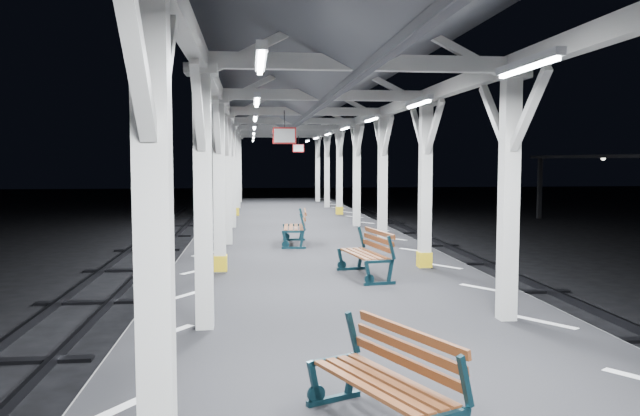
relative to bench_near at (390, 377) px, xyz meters
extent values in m
plane|color=black|center=(0.31, 5.20, -1.43)|extent=(120.00, 120.00, 0.00)
cube|color=black|center=(0.31, 5.20, -0.93)|extent=(6.00, 50.00, 1.00)
cube|color=silver|center=(-2.14, 5.20, -0.43)|extent=(1.00, 48.00, 0.01)
cube|color=silver|center=(2.76, 5.20, -0.43)|extent=(1.00, 48.00, 0.01)
cube|color=#2D2D33|center=(-4.14, 5.20, -1.35)|extent=(0.08, 60.00, 0.16)
cube|color=black|center=(-4.69, 5.20, -1.40)|extent=(2.20, 0.22, 0.06)
cube|color=#2D2D33|center=(4.76, 5.20, -1.35)|extent=(0.08, 60.00, 0.16)
cube|color=black|center=(5.31, 5.20, -1.40)|extent=(2.20, 0.22, 0.06)
cube|color=beige|center=(-1.69, -0.80, 1.17)|extent=(0.22, 0.22, 3.20)
cube|color=beige|center=(-1.69, -0.25, 2.32)|extent=(0.10, 0.99, 0.99)
cube|color=beige|center=(-1.69, -1.35, 2.32)|extent=(0.10, 0.99, 0.99)
cube|color=beige|center=(-1.69, 3.20, 1.17)|extent=(0.22, 0.22, 3.20)
cube|color=beige|center=(-1.69, 3.20, 2.83)|extent=(0.40, 0.40, 0.12)
cube|color=beige|center=(-1.69, 3.75, 2.32)|extent=(0.10, 0.99, 0.99)
cube|color=beige|center=(-1.69, 2.65, 2.32)|extent=(0.10, 0.99, 0.99)
cube|color=beige|center=(-1.69, 7.20, 1.17)|extent=(0.22, 0.22, 3.20)
cube|color=beige|center=(-1.69, 7.20, 2.83)|extent=(0.40, 0.40, 0.12)
cube|color=gold|center=(-1.69, 7.20, -0.25)|extent=(0.26, 0.26, 0.30)
cube|color=beige|center=(-1.69, 7.75, 2.32)|extent=(0.10, 0.99, 0.99)
cube|color=beige|center=(-1.69, 6.65, 2.32)|extent=(0.10, 0.99, 0.99)
cube|color=beige|center=(-1.69, 11.20, 1.17)|extent=(0.22, 0.22, 3.20)
cube|color=beige|center=(-1.69, 11.20, 2.83)|extent=(0.40, 0.40, 0.12)
cube|color=beige|center=(-1.69, 11.75, 2.32)|extent=(0.10, 0.99, 0.99)
cube|color=beige|center=(-1.69, 10.65, 2.32)|extent=(0.10, 0.99, 0.99)
cube|color=beige|center=(-1.69, 15.20, 1.17)|extent=(0.22, 0.22, 3.20)
cube|color=beige|center=(-1.69, 15.20, 2.83)|extent=(0.40, 0.40, 0.12)
cube|color=beige|center=(-1.69, 15.75, 2.32)|extent=(0.10, 0.99, 0.99)
cube|color=beige|center=(-1.69, 14.65, 2.32)|extent=(0.10, 0.99, 0.99)
cube|color=beige|center=(-1.69, 19.20, 1.17)|extent=(0.22, 0.22, 3.20)
cube|color=beige|center=(-1.69, 19.20, 2.83)|extent=(0.40, 0.40, 0.12)
cube|color=gold|center=(-1.69, 19.20, -0.25)|extent=(0.26, 0.26, 0.30)
cube|color=beige|center=(-1.69, 19.75, 2.32)|extent=(0.10, 0.99, 0.99)
cube|color=beige|center=(-1.69, 18.65, 2.32)|extent=(0.10, 0.99, 0.99)
cube|color=beige|center=(-1.69, 23.20, 1.17)|extent=(0.22, 0.22, 3.20)
cube|color=beige|center=(-1.69, 23.20, 2.83)|extent=(0.40, 0.40, 0.12)
cube|color=beige|center=(-1.69, 23.75, 2.32)|extent=(0.10, 0.99, 0.99)
cube|color=beige|center=(-1.69, 22.65, 2.32)|extent=(0.10, 0.99, 0.99)
cube|color=beige|center=(-1.69, 27.20, 1.17)|extent=(0.22, 0.22, 3.20)
cube|color=beige|center=(-1.69, 27.20, 2.83)|extent=(0.40, 0.40, 0.12)
cube|color=beige|center=(-1.69, 27.75, 2.32)|extent=(0.10, 0.99, 0.99)
cube|color=beige|center=(-1.69, 26.65, 2.32)|extent=(0.10, 0.99, 0.99)
cube|color=beige|center=(2.31, 3.20, 1.17)|extent=(0.22, 0.22, 3.20)
cube|color=beige|center=(2.31, 3.20, 2.83)|extent=(0.40, 0.40, 0.12)
cube|color=beige|center=(2.31, 3.75, 2.32)|extent=(0.10, 0.99, 0.99)
cube|color=beige|center=(2.31, 2.65, 2.32)|extent=(0.10, 0.99, 0.99)
cube|color=beige|center=(2.31, 7.20, 1.17)|extent=(0.22, 0.22, 3.20)
cube|color=beige|center=(2.31, 7.20, 2.83)|extent=(0.40, 0.40, 0.12)
cube|color=gold|center=(2.31, 7.20, -0.25)|extent=(0.26, 0.26, 0.30)
cube|color=beige|center=(2.31, 7.75, 2.32)|extent=(0.10, 0.99, 0.99)
cube|color=beige|center=(2.31, 6.65, 2.32)|extent=(0.10, 0.99, 0.99)
cube|color=beige|center=(2.31, 11.20, 1.17)|extent=(0.22, 0.22, 3.20)
cube|color=beige|center=(2.31, 11.20, 2.83)|extent=(0.40, 0.40, 0.12)
cube|color=beige|center=(2.31, 11.75, 2.32)|extent=(0.10, 0.99, 0.99)
cube|color=beige|center=(2.31, 10.65, 2.32)|extent=(0.10, 0.99, 0.99)
cube|color=beige|center=(2.31, 15.20, 1.17)|extent=(0.22, 0.22, 3.20)
cube|color=beige|center=(2.31, 15.20, 2.83)|extent=(0.40, 0.40, 0.12)
cube|color=beige|center=(2.31, 15.75, 2.32)|extent=(0.10, 0.99, 0.99)
cube|color=beige|center=(2.31, 14.65, 2.32)|extent=(0.10, 0.99, 0.99)
cube|color=beige|center=(2.31, 19.20, 1.17)|extent=(0.22, 0.22, 3.20)
cube|color=beige|center=(2.31, 19.20, 2.83)|extent=(0.40, 0.40, 0.12)
cube|color=gold|center=(2.31, 19.20, -0.25)|extent=(0.26, 0.26, 0.30)
cube|color=beige|center=(2.31, 19.75, 2.32)|extent=(0.10, 0.99, 0.99)
cube|color=beige|center=(2.31, 18.65, 2.32)|extent=(0.10, 0.99, 0.99)
cube|color=beige|center=(2.31, 23.20, 1.17)|extent=(0.22, 0.22, 3.20)
cube|color=beige|center=(2.31, 23.20, 2.83)|extent=(0.40, 0.40, 0.12)
cube|color=beige|center=(2.31, 23.75, 2.32)|extent=(0.10, 0.99, 0.99)
cube|color=beige|center=(2.31, 22.65, 2.32)|extent=(0.10, 0.99, 0.99)
cube|color=beige|center=(2.31, 27.20, 1.17)|extent=(0.22, 0.22, 3.20)
cube|color=beige|center=(2.31, 27.20, 2.83)|extent=(0.40, 0.40, 0.12)
cube|color=beige|center=(2.31, 27.75, 2.32)|extent=(0.10, 0.99, 0.99)
cube|color=beige|center=(2.31, 26.65, 2.32)|extent=(0.10, 0.99, 0.99)
cube|color=beige|center=(-1.69, 5.20, 2.95)|extent=(0.18, 48.00, 0.24)
cube|color=beige|center=(2.31, 5.20, 2.95)|extent=(0.18, 48.00, 0.24)
cube|color=beige|center=(0.31, 3.20, 2.95)|extent=(4.20, 0.14, 0.20)
cube|color=beige|center=(0.31, 7.20, 2.95)|extent=(4.20, 0.14, 0.20)
cube|color=beige|center=(0.31, 11.20, 2.95)|extent=(4.20, 0.14, 0.20)
cube|color=beige|center=(0.31, 15.20, 2.95)|extent=(4.20, 0.14, 0.20)
cube|color=beige|center=(0.31, 19.20, 2.95)|extent=(4.20, 0.14, 0.20)
cube|color=beige|center=(0.31, 23.20, 2.95)|extent=(4.20, 0.14, 0.20)
cube|color=beige|center=(0.31, 27.20, 2.95)|extent=(4.20, 0.14, 0.20)
cube|color=beige|center=(0.31, 5.20, 3.87)|extent=(0.16, 48.00, 0.20)
cube|color=#4D4F55|center=(-0.99, 5.20, 3.49)|extent=(2.80, 49.00, 1.45)
cube|color=#4D4F55|center=(1.61, 5.20, 3.49)|extent=(2.80, 49.00, 1.45)
cube|color=silver|center=(-0.99, 1.20, 2.67)|extent=(0.10, 1.35, 0.08)
cube|color=white|center=(-0.99, 1.20, 2.62)|extent=(0.05, 1.25, 0.05)
cube|color=silver|center=(-0.99, 5.20, 2.67)|extent=(0.10, 1.35, 0.08)
cube|color=white|center=(-0.99, 5.20, 2.62)|extent=(0.05, 1.25, 0.05)
cube|color=silver|center=(-0.99, 9.20, 2.67)|extent=(0.10, 1.35, 0.08)
cube|color=white|center=(-0.99, 9.20, 2.62)|extent=(0.05, 1.25, 0.05)
cube|color=silver|center=(-0.99, 13.20, 2.67)|extent=(0.10, 1.35, 0.08)
cube|color=white|center=(-0.99, 13.20, 2.62)|extent=(0.05, 1.25, 0.05)
cube|color=silver|center=(-0.99, 17.20, 2.67)|extent=(0.10, 1.35, 0.08)
cube|color=white|center=(-0.99, 17.20, 2.62)|extent=(0.05, 1.25, 0.05)
cube|color=silver|center=(-0.99, 21.20, 2.67)|extent=(0.10, 1.35, 0.08)
cube|color=white|center=(-0.99, 21.20, 2.62)|extent=(0.05, 1.25, 0.05)
cube|color=silver|center=(-0.99, 25.20, 2.67)|extent=(0.10, 1.35, 0.08)
cube|color=white|center=(-0.99, 25.20, 2.62)|extent=(0.05, 1.25, 0.05)
cube|color=silver|center=(1.61, 1.20, 2.67)|extent=(0.10, 1.35, 0.08)
cube|color=white|center=(1.61, 1.20, 2.62)|extent=(0.05, 1.25, 0.05)
cube|color=silver|center=(1.61, 5.20, 2.67)|extent=(0.10, 1.35, 0.08)
cube|color=white|center=(1.61, 5.20, 2.62)|extent=(0.05, 1.25, 0.05)
cube|color=silver|center=(1.61, 9.20, 2.67)|extent=(0.10, 1.35, 0.08)
cube|color=white|center=(1.61, 9.20, 2.62)|extent=(0.05, 1.25, 0.05)
cube|color=silver|center=(1.61, 13.20, 2.67)|extent=(0.10, 1.35, 0.08)
cube|color=white|center=(1.61, 13.20, 2.62)|extent=(0.05, 1.25, 0.05)
cube|color=silver|center=(1.61, 17.20, 2.67)|extent=(0.10, 1.35, 0.08)
cube|color=white|center=(1.61, 17.20, 2.62)|extent=(0.05, 1.25, 0.05)
cube|color=silver|center=(1.61, 21.20, 2.67)|extent=(0.10, 1.35, 0.08)
cube|color=white|center=(1.61, 21.20, 2.62)|extent=(0.05, 1.25, 0.05)
cube|color=silver|center=(1.61, 25.20, 2.67)|extent=(0.10, 1.35, 0.08)
cube|color=white|center=(1.61, 25.20, 2.62)|extent=(0.05, 1.25, 0.05)
cylinder|color=black|center=(-0.37, 8.66, 2.59)|extent=(0.02, 0.02, 0.36)
cube|color=red|center=(-0.37, 8.66, 2.23)|extent=(0.50, 0.03, 0.35)
cube|color=white|center=(-0.37, 8.66, 2.23)|extent=(0.44, 0.04, 0.29)
cylinder|color=black|center=(1.00, 22.95, 2.59)|extent=(0.02, 0.02, 0.36)
cube|color=red|center=(1.00, 22.95, 2.23)|extent=(0.50, 0.03, 0.35)
cube|color=white|center=(1.00, 22.95, 2.23)|extent=(0.44, 0.05, 0.29)
cube|color=black|center=(14.31, 27.20, 0.22)|extent=(0.20, 0.20, 3.30)
sphere|color=silver|center=(14.31, 21.20, 1.79)|extent=(0.20, 0.20, 0.20)
sphere|color=silver|center=(14.31, 27.20, 1.79)|extent=(0.20, 0.20, 0.20)
cube|color=#0D2830|center=(0.39, -0.61, 0.17)|extent=(0.15, 0.10, 0.39)
cube|color=#0D2830|center=(-0.37, 0.62, -0.40)|extent=(0.51, 0.27, 0.05)
cube|color=#0D2830|center=(-0.55, 0.54, -0.22)|extent=(0.15, 0.10, 0.42)
cube|color=#0D2830|center=(-0.21, 0.70, -0.22)|extent=(0.13, 0.09, 0.42)
cube|color=#0D2830|center=(-0.19, 0.70, 0.17)|extent=(0.15, 0.10, 0.39)
cube|color=brown|center=(-0.24, -0.11, -0.03)|extent=(0.63, 1.28, 0.03)
cube|color=brown|center=(-0.14, -0.06, -0.03)|extent=(0.63, 1.28, 0.03)
cube|color=brown|center=(-0.03, -0.01, -0.03)|extent=(0.63, 1.28, 0.03)
cube|color=brown|center=(0.08, 0.03, -0.03)|extent=(0.63, 1.28, 0.03)
cube|color=brown|center=(0.14, 0.06, 0.10)|extent=(0.60, 1.27, 0.09)
cube|color=brown|center=(0.15, 0.07, 0.22)|extent=(0.60, 1.27, 0.09)
cube|color=brown|center=(0.17, 0.07, 0.33)|extent=(0.60, 1.27, 0.09)
cube|color=#0D2830|center=(1.09, 5.66, -0.40)|extent=(0.58, 0.15, 0.06)
cube|color=#0D2830|center=(0.89, 5.63, -0.21)|extent=(0.15, 0.07, 0.44)
cube|color=#0D2830|center=(1.28, 5.69, -0.21)|extent=(0.14, 0.07, 0.44)
cube|color=#0D2830|center=(1.30, 5.70, 0.21)|extent=(0.16, 0.07, 0.42)
cube|color=#0D2830|center=(0.84, 7.17, -0.40)|extent=(0.58, 0.15, 0.06)
cube|color=#0D2830|center=(0.63, 7.13, -0.21)|extent=(0.15, 0.07, 0.44)
cube|color=#0D2830|center=(1.03, 7.20, -0.21)|extent=(0.14, 0.07, 0.44)
cube|color=#0D2830|center=(1.05, 7.20, 0.21)|extent=(0.16, 0.07, 0.42)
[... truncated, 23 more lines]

